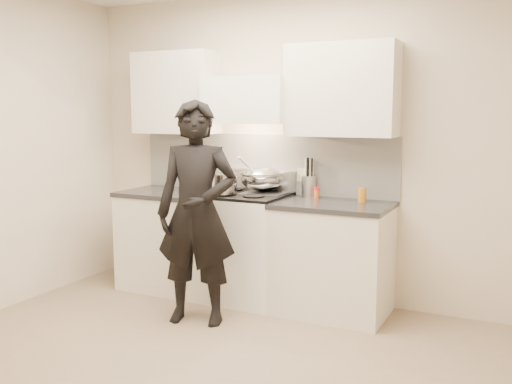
% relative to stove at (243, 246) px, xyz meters
% --- Properties ---
extents(ground_plane, '(4.00, 4.00, 0.00)m').
position_rel_stove_xyz_m(ground_plane, '(0.30, -1.42, -0.47)').
color(ground_plane, '#846C55').
extents(room_shell, '(4.04, 3.54, 2.70)m').
position_rel_stove_xyz_m(room_shell, '(0.24, -1.05, 1.12)').
color(room_shell, beige).
rests_on(room_shell, ground).
extents(stove, '(0.76, 0.65, 0.96)m').
position_rel_stove_xyz_m(stove, '(0.00, 0.00, 0.00)').
color(stove, white).
rests_on(stove, ground).
extents(counter_right, '(0.92, 0.67, 0.92)m').
position_rel_stove_xyz_m(counter_right, '(0.83, 0.00, -0.01)').
color(counter_right, beige).
rests_on(counter_right, ground).
extents(counter_left, '(0.82, 0.67, 0.92)m').
position_rel_stove_xyz_m(counter_left, '(-0.78, 0.00, -0.01)').
color(counter_left, beige).
rests_on(counter_left, ground).
extents(wok, '(0.40, 0.50, 0.33)m').
position_rel_stove_xyz_m(wok, '(0.12, 0.14, 0.59)').
color(wok, '#AEAEAE').
rests_on(wok, stove).
extents(stock_pot, '(0.36, 0.30, 0.17)m').
position_rel_stove_xyz_m(stock_pot, '(-0.12, -0.14, 0.57)').
color(stock_pot, '#AEAEAE').
rests_on(stock_pot, stove).
extents(utensil_crock, '(0.13, 0.13, 0.34)m').
position_rel_stove_xyz_m(utensil_crock, '(0.52, 0.25, 0.55)').
color(utensil_crock, '#B3B3B3').
rests_on(utensil_crock, counter_right).
extents(spice_jar, '(0.04, 0.04, 0.10)m').
position_rel_stove_xyz_m(spice_jar, '(0.62, 0.16, 0.49)').
color(spice_jar, '#C4551B').
rests_on(spice_jar, counter_right).
extents(oil_glass, '(0.07, 0.07, 0.12)m').
position_rel_stove_xyz_m(oil_glass, '(1.03, 0.13, 0.50)').
color(oil_glass, '#AD6C18').
rests_on(oil_glass, counter_right).
extents(person, '(0.72, 0.57, 1.74)m').
position_rel_stove_xyz_m(person, '(-0.06, -0.66, 0.40)').
color(person, black).
rests_on(person, ground).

